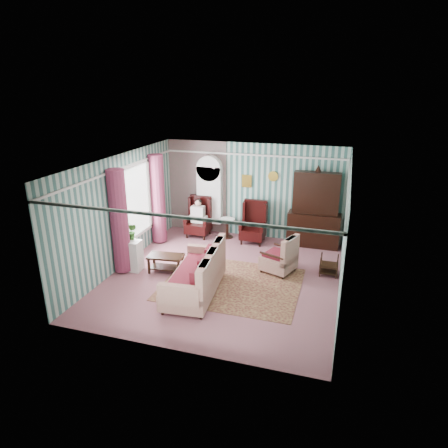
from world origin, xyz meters
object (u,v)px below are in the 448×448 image
(seated_woman, at_px, (198,218))
(sofa, at_px, (194,273))
(floral_armchair, at_px, (279,255))
(bookcase, at_px, (210,199))
(nest_table, at_px, (329,265))
(wingback_right, at_px, (253,223))
(coffee_table, at_px, (166,263))
(wingback_left, at_px, (198,217))
(dresser_hutch, at_px, (315,207))
(plant_stand, at_px, (131,255))
(round_side_table, at_px, (227,228))

(seated_woman, distance_m, sofa, 3.63)
(floral_armchair, bearing_deg, bookcase, 70.56)
(nest_table, xyz_separation_m, floral_armchair, (-1.24, -0.20, 0.19))
(wingback_right, bearing_deg, coffee_table, -122.47)
(sofa, bearing_deg, bookcase, 8.92)
(bookcase, relative_size, wingback_left, 1.79)
(seated_woman, xyz_separation_m, nest_table, (4.07, -1.55, -0.32))
(coffee_table, bearing_deg, nest_table, 14.70)
(dresser_hutch, height_order, plant_stand, dresser_hutch)
(plant_stand, xyz_separation_m, coffee_table, (0.90, 0.16, -0.17))
(round_side_table, bearing_deg, nest_table, -28.20)
(round_side_table, xyz_separation_m, coffee_table, (-0.80, -2.74, -0.07))
(nest_table, bearing_deg, floral_armchair, -171.00)
(wingback_right, height_order, plant_stand, wingback_right)
(round_side_table, bearing_deg, wingback_left, -170.54)
(bookcase, xyz_separation_m, dresser_hutch, (3.25, -0.12, 0.06))
(seated_woman, height_order, plant_stand, seated_woman)
(bookcase, height_order, dresser_hutch, dresser_hutch)
(bookcase, bearing_deg, nest_table, -26.92)
(wingback_left, xyz_separation_m, round_side_table, (0.90, 0.15, -0.33))
(round_side_table, distance_m, floral_armchair, 2.71)
(wingback_right, xyz_separation_m, plant_stand, (-2.55, -2.75, -0.22))
(nest_table, bearing_deg, wingback_right, 146.25)
(sofa, bearing_deg, floral_armchair, -49.34)
(nest_table, distance_m, sofa, 3.43)
(plant_stand, bearing_deg, wingback_right, 47.16)
(bookcase, xyz_separation_m, seated_woman, (-0.25, -0.39, -0.53))
(round_side_table, bearing_deg, dresser_hutch, 2.64)
(seated_woman, relative_size, plant_stand, 1.47)
(floral_armchair, height_order, coffee_table, floral_armchair)
(bookcase, distance_m, plant_stand, 3.39)
(seated_woman, bearing_deg, wingback_left, 0.00)
(floral_armchair, relative_size, coffee_table, 1.04)
(wingback_left, distance_m, wingback_right, 1.75)
(wingback_left, distance_m, round_side_table, 0.97)
(nest_table, bearing_deg, plant_stand, -166.16)
(dresser_hutch, relative_size, wingback_right, 1.89)
(seated_woman, height_order, round_side_table, seated_woman)
(dresser_hutch, distance_m, wingback_right, 1.86)
(wingback_left, xyz_separation_m, nest_table, (4.07, -1.55, -0.35))
(wingback_right, distance_m, seated_woman, 1.75)
(nest_table, height_order, sofa, sofa)
(bookcase, height_order, nest_table, bookcase)
(sofa, bearing_deg, seated_woman, 14.25)
(dresser_hutch, distance_m, seated_woman, 3.56)
(wingback_left, bearing_deg, coffee_table, -87.78)
(round_side_table, bearing_deg, coffee_table, -106.26)
(wingback_right, distance_m, plant_stand, 3.76)
(sofa, distance_m, floral_armchair, 2.34)
(nest_table, xyz_separation_m, sofa, (-2.87, -1.87, 0.24))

